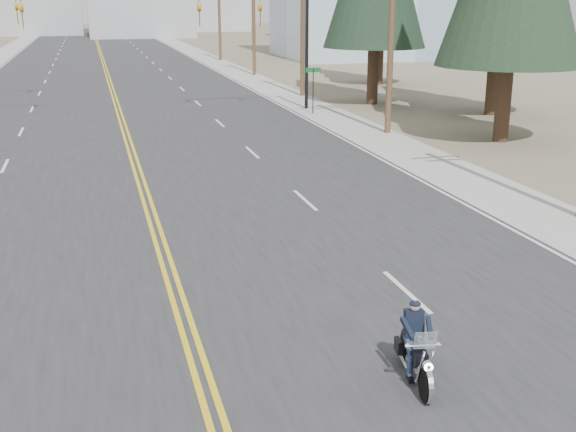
% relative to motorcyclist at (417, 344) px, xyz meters
% --- Properties ---
extents(ground_plane, '(400.00, 400.00, 0.00)m').
position_rel_motorcyclist_xyz_m(ground_plane, '(-3.52, -0.32, -0.70)').
color(ground_plane, '#776D56').
rests_on(ground_plane, ground).
extents(road, '(20.00, 200.00, 0.01)m').
position_rel_motorcyclist_xyz_m(road, '(-3.52, 69.68, -0.70)').
color(road, '#303033').
rests_on(road, ground).
extents(sidewalk_right, '(3.00, 200.00, 0.01)m').
position_rel_motorcyclist_xyz_m(sidewalk_right, '(7.98, 69.68, -0.70)').
color(sidewalk_right, '#A5A5A0').
rests_on(sidewalk_right, ground).
extents(traffic_mast_right, '(7.10, 0.26, 7.00)m').
position_rel_motorcyclist_xyz_m(traffic_mast_right, '(5.46, 31.68, 4.24)').
color(traffic_mast_right, black).
rests_on(traffic_mast_right, ground).
extents(street_sign, '(0.90, 0.06, 2.62)m').
position_rel_motorcyclist_xyz_m(street_sign, '(7.28, 29.68, 1.10)').
color(street_sign, black).
rests_on(street_sign, ground).
extents(utility_pole_b, '(2.20, 0.30, 11.50)m').
position_rel_motorcyclist_xyz_m(utility_pole_b, '(8.98, 22.68, 5.28)').
color(utility_pole_b, brown).
rests_on(utility_pole_b, ground).
extents(utility_pole_c, '(2.20, 0.30, 11.00)m').
position_rel_motorcyclist_xyz_m(utility_pole_c, '(8.98, 37.68, 5.03)').
color(utility_pole_c, brown).
rests_on(utility_pole_c, ground).
extents(utility_pole_d, '(2.20, 0.30, 11.50)m').
position_rel_motorcyclist_xyz_m(utility_pole_d, '(8.98, 52.68, 5.28)').
color(utility_pole_d, brown).
rests_on(utility_pole_d, ground).
extents(utility_pole_e, '(2.20, 0.30, 11.00)m').
position_rel_motorcyclist_xyz_m(utility_pole_e, '(8.98, 69.68, 5.03)').
color(utility_pole_e, brown).
rests_on(utility_pole_e, ground).
extents(haze_bldg_e, '(14.00, 14.00, 12.00)m').
position_rel_motorcyclist_xyz_m(haze_bldg_e, '(21.48, 149.68, 5.30)').
color(haze_bldg_e, '#B7BCC6').
rests_on(haze_bldg_e, ground).
extents(motorcyclist, '(1.07, 1.90, 1.40)m').
position_rel_motorcyclist_xyz_m(motorcyclist, '(0.00, 0.00, 0.00)').
color(motorcyclist, black).
rests_on(motorcyclist, ground).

